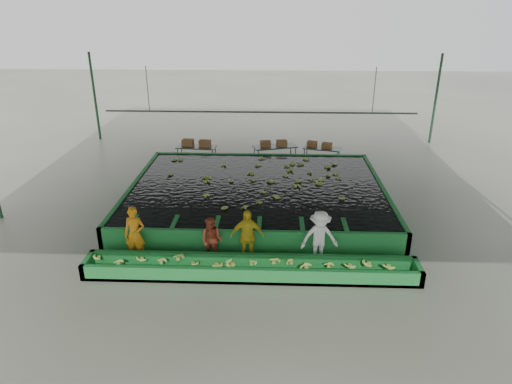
{
  "coord_description": "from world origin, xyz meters",
  "views": [
    {
      "loc": [
        0.61,
        -15.23,
        7.63
      ],
      "look_at": [
        0.0,
        0.5,
        1.0
      ],
      "focal_mm": 32.0,
      "sensor_mm": 36.0,
      "label": 1
    }
  ],
  "objects_px": {
    "packing_table_left": "(197,155)",
    "sorting_trough": "(251,268)",
    "flotation_tank": "(257,195)",
    "box_stack_right": "(319,147)",
    "box_stack_mid": "(274,146)",
    "packing_table_right": "(322,156)",
    "worker_c": "(247,236)",
    "worker_a": "(135,234)",
    "worker_b": "(212,240)",
    "box_stack_left": "(197,146)",
    "packing_table_mid": "(275,155)",
    "worker_d": "(320,238)"
  },
  "relations": [
    {
      "from": "worker_a",
      "to": "packing_table_mid",
      "type": "height_order",
      "value": "worker_a"
    },
    {
      "from": "box_stack_right",
      "to": "packing_table_left",
      "type": "bearing_deg",
      "value": -177.59
    },
    {
      "from": "flotation_tank",
      "to": "box_stack_right",
      "type": "distance_m",
      "value": 6.07
    },
    {
      "from": "box_stack_left",
      "to": "box_stack_mid",
      "type": "bearing_deg",
      "value": -2.2
    },
    {
      "from": "flotation_tank",
      "to": "worker_a",
      "type": "relative_size",
      "value": 5.56
    },
    {
      "from": "sorting_trough",
      "to": "packing_table_left",
      "type": "distance_m",
      "value": 10.64
    },
    {
      "from": "box_stack_mid",
      "to": "box_stack_left",
      "type": "bearing_deg",
      "value": 177.8
    },
    {
      "from": "worker_a",
      "to": "box_stack_mid",
      "type": "xyz_separation_m",
      "value": [
        4.3,
        9.26,
        0.07
      ]
    },
    {
      "from": "flotation_tank",
      "to": "sorting_trough",
      "type": "distance_m",
      "value": 5.1
    },
    {
      "from": "packing_table_right",
      "to": "box_stack_right",
      "type": "bearing_deg",
      "value": 155.45
    },
    {
      "from": "packing_table_left",
      "to": "sorting_trough",
      "type": "bearing_deg",
      "value": -72.39
    },
    {
      "from": "worker_b",
      "to": "packing_table_right",
      "type": "xyz_separation_m",
      "value": [
        4.33,
        9.54,
        -0.33
      ]
    },
    {
      "from": "box_stack_mid",
      "to": "packing_table_right",
      "type": "bearing_deg",
      "value": 6.56
    },
    {
      "from": "sorting_trough",
      "to": "packing_table_mid",
      "type": "bearing_deg",
      "value": 85.97
    },
    {
      "from": "packing_table_left",
      "to": "box_stack_mid",
      "type": "height_order",
      "value": "box_stack_mid"
    },
    {
      "from": "worker_c",
      "to": "packing_table_left",
      "type": "bearing_deg",
      "value": 102.01
    },
    {
      "from": "box_stack_mid",
      "to": "box_stack_right",
      "type": "bearing_deg",
      "value": 8.45
    },
    {
      "from": "worker_d",
      "to": "packing_table_right",
      "type": "xyz_separation_m",
      "value": [
        0.99,
        9.54,
        -0.47
      ]
    },
    {
      "from": "worker_b",
      "to": "packing_table_right",
      "type": "relative_size",
      "value": 0.81
    },
    {
      "from": "flotation_tank",
      "to": "packing_table_left",
      "type": "xyz_separation_m",
      "value": [
        -3.22,
        5.04,
        -0.0
      ]
    },
    {
      "from": "flotation_tank",
      "to": "packing_table_mid",
      "type": "bearing_deg",
      "value": 81.92
    },
    {
      "from": "worker_c",
      "to": "packing_table_left",
      "type": "height_order",
      "value": "worker_c"
    },
    {
      "from": "worker_a",
      "to": "worker_d",
      "type": "relative_size",
      "value": 1.01
    },
    {
      "from": "packing_table_left",
      "to": "box_stack_mid",
      "type": "relative_size",
      "value": 1.49
    },
    {
      "from": "worker_b",
      "to": "box_stack_mid",
      "type": "relative_size",
      "value": 1.13
    },
    {
      "from": "worker_d",
      "to": "box_stack_mid",
      "type": "relative_size",
      "value": 1.35
    },
    {
      "from": "flotation_tank",
      "to": "worker_c",
      "type": "xyz_separation_m",
      "value": [
        -0.15,
        -4.3,
        0.44
      ]
    },
    {
      "from": "worker_c",
      "to": "box_stack_mid",
      "type": "relative_size",
      "value": 1.35
    },
    {
      "from": "worker_b",
      "to": "packing_table_right",
      "type": "bearing_deg",
      "value": 80.04
    },
    {
      "from": "worker_a",
      "to": "worker_c",
      "type": "xyz_separation_m",
      "value": [
        3.51,
        0.0,
        -0.01
      ]
    },
    {
      "from": "sorting_trough",
      "to": "packing_table_right",
      "type": "height_order",
      "value": "packing_table_right"
    },
    {
      "from": "packing_table_mid",
      "to": "sorting_trough",
      "type": "bearing_deg",
      "value": -94.03
    },
    {
      "from": "sorting_trough",
      "to": "box_stack_left",
      "type": "height_order",
      "value": "box_stack_left"
    },
    {
      "from": "packing_table_left",
      "to": "packing_table_right",
      "type": "bearing_deg",
      "value": 1.8
    },
    {
      "from": "sorting_trough",
      "to": "worker_c",
      "type": "bearing_deg",
      "value": 100.87
    },
    {
      "from": "sorting_trough",
      "to": "worker_b",
      "type": "height_order",
      "value": "worker_b"
    },
    {
      "from": "packing_table_left",
      "to": "box_stack_left",
      "type": "relative_size",
      "value": 1.37
    },
    {
      "from": "packing_table_mid",
      "to": "flotation_tank",
      "type": "bearing_deg",
      "value": -98.08
    },
    {
      "from": "worker_a",
      "to": "box_stack_right",
      "type": "relative_size",
      "value": 1.45
    },
    {
      "from": "worker_a",
      "to": "packing_table_right",
      "type": "distance_m",
      "value": 11.68
    },
    {
      "from": "worker_b",
      "to": "worker_c",
      "type": "height_order",
      "value": "worker_c"
    },
    {
      "from": "box_stack_left",
      "to": "worker_c",
      "type": "bearing_deg",
      "value": -71.9
    },
    {
      "from": "worker_c",
      "to": "worker_d",
      "type": "bearing_deg",
      "value": -6.16
    },
    {
      "from": "worker_a",
      "to": "packing_table_right",
      "type": "height_order",
      "value": "worker_a"
    },
    {
      "from": "box_stack_right",
      "to": "sorting_trough",
      "type": "bearing_deg",
      "value": -105.77
    },
    {
      "from": "packing_table_left",
      "to": "box_stack_mid",
      "type": "bearing_deg",
      "value": -1.22
    },
    {
      "from": "flotation_tank",
      "to": "worker_a",
      "type": "bearing_deg",
      "value": -130.41
    },
    {
      "from": "packing_table_left",
      "to": "packing_table_mid",
      "type": "height_order",
      "value": "packing_table_mid"
    },
    {
      "from": "worker_a",
      "to": "packing_table_left",
      "type": "distance_m",
      "value": 9.36
    },
    {
      "from": "box_stack_left",
      "to": "packing_table_left",
      "type": "bearing_deg",
      "value": -80.89
    }
  ]
}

